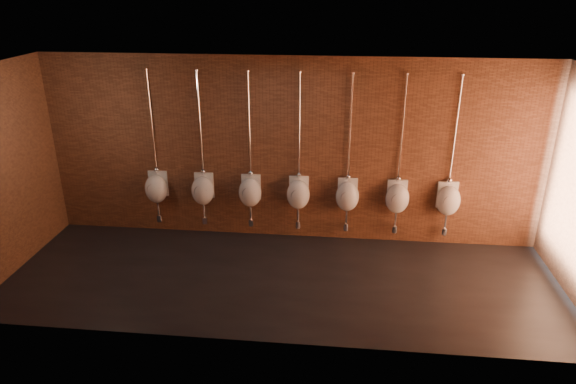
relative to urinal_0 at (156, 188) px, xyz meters
name	(u,v)px	position (x,y,z in m)	size (l,w,h in m)	color
ground	(281,279)	(2.39, -1.36, -0.89)	(8.50, 8.50, 0.00)	black
room_shell	(281,156)	(2.39, -1.36, 1.12)	(8.54, 3.04, 3.22)	black
urinal_0	(156,188)	(0.00, 0.00, 0.00)	(0.42, 0.37, 2.72)	white
urinal_1	(203,190)	(0.84, 0.00, 0.00)	(0.42, 0.37, 2.72)	white
urinal_2	(250,191)	(1.69, 0.00, 0.00)	(0.42, 0.37, 2.72)	white
urinal_3	(298,193)	(2.53, 0.00, 0.00)	(0.42, 0.37, 2.72)	white
urinal_4	(347,195)	(3.38, 0.00, 0.00)	(0.42, 0.37, 2.72)	white
urinal_5	(397,197)	(4.22, 0.00, 0.00)	(0.42, 0.37, 2.72)	white
urinal_6	(448,199)	(5.06, 0.00, 0.00)	(0.42, 0.37, 2.72)	white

